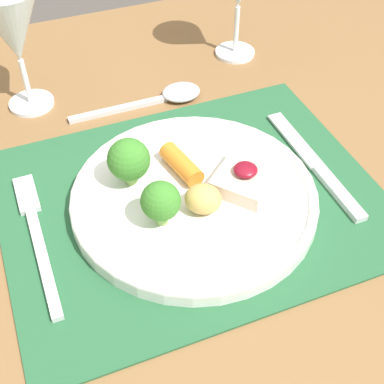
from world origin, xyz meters
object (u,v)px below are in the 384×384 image
Objects in this scene: dinner_plate at (190,194)px; spoon at (170,95)px; knife at (319,169)px; wine_glass_far at (13,30)px; fork at (36,230)px.

spoon is at bearing 76.16° from dinner_plate.
knife is 1.25× the size of wine_glass_far.
dinner_plate reaches higher than fork.
knife is 1.08× the size of spoon.
spoon is 0.23m from wine_glass_far.
dinner_plate is at bearing 178.30° from knife.
dinner_plate is 0.18m from fork.
spoon is (0.23, 0.19, 0.00)m from fork.
wine_glass_far reaches higher than knife.
wine_glass_far is (-0.19, 0.06, 0.11)m from spoon.
spoon is (-0.12, 0.22, 0.00)m from knife.
wine_glass_far is at bearing 117.06° from dinner_plate.
wine_glass_far is at bearing 164.38° from spoon.
spoon is at bearing -17.81° from wine_glass_far.
fork is at bearing 175.89° from knife.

